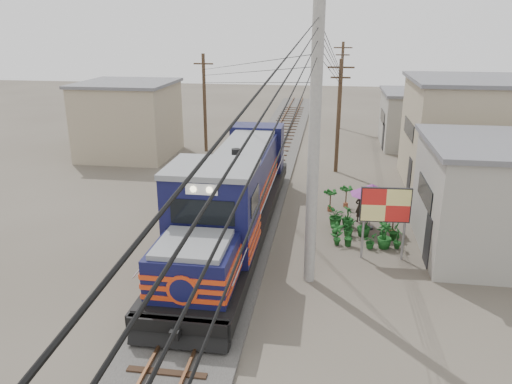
% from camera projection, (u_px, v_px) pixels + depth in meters
% --- Properties ---
extents(ground, '(120.00, 120.00, 0.00)m').
position_uv_depth(ground, '(220.00, 267.00, 19.46)').
color(ground, '#473F35').
rests_on(ground, ground).
extents(ballast, '(3.60, 70.00, 0.16)m').
position_uv_depth(ballast, '(257.00, 186.00, 28.80)').
color(ballast, '#595651').
rests_on(ballast, ground).
extents(track, '(1.15, 70.00, 0.12)m').
position_uv_depth(track, '(257.00, 183.00, 28.74)').
color(track, '#51331E').
rests_on(track, ground).
extents(locomotive, '(3.13, 17.06, 4.23)m').
position_uv_depth(locomotive, '(234.00, 197.00, 21.72)').
color(locomotive, black).
rests_on(locomotive, ground).
extents(utility_pole_main, '(0.40, 0.40, 10.00)m').
position_uv_depth(utility_pole_main, '(314.00, 148.00, 16.89)').
color(utility_pole_main, '#9E9B93').
rests_on(utility_pole_main, ground).
extents(wooden_pole_mid, '(1.60, 0.24, 7.00)m').
position_uv_depth(wooden_pole_mid, '(339.00, 114.00, 30.75)').
color(wooden_pole_mid, '#4C3826').
rests_on(wooden_pole_mid, ground).
extents(wooden_pole_far, '(1.60, 0.24, 7.50)m').
position_uv_depth(wooden_pole_far, '(341.00, 84.00, 43.73)').
color(wooden_pole_far, '#4C3826').
rests_on(wooden_pole_far, ground).
extents(wooden_pole_left, '(1.60, 0.24, 7.00)m').
position_uv_depth(wooden_pole_left, '(205.00, 101.00, 35.83)').
color(wooden_pole_left, '#4C3826').
rests_on(wooden_pole_left, ground).
extents(power_lines, '(9.65, 19.00, 3.30)m').
position_uv_depth(power_lines, '(250.00, 54.00, 24.99)').
color(power_lines, black).
rests_on(power_lines, ground).
extents(shophouse_mid, '(8.40, 7.35, 6.20)m').
position_uv_depth(shophouse_mid, '(483.00, 134.00, 27.94)').
color(shophouse_mid, gray).
rests_on(shophouse_mid, ground).
extents(shophouse_back, '(6.30, 6.30, 4.20)m').
position_uv_depth(shophouse_back, '(423.00, 119.00, 37.83)').
color(shophouse_back, gray).
rests_on(shophouse_back, ground).
extents(shophouse_left, '(6.30, 6.30, 5.20)m').
position_uv_depth(shophouse_left, '(129.00, 119.00, 35.00)').
color(shophouse_left, gray).
rests_on(shophouse_left, ground).
extents(billboard, '(1.95, 0.22, 3.01)m').
position_uv_depth(billboard, '(386.00, 207.00, 19.45)').
color(billboard, '#99999E').
rests_on(billboard, ground).
extents(market_umbrella, '(2.50, 2.50, 2.18)m').
position_uv_depth(market_umbrella, '(372.00, 190.00, 22.45)').
color(market_umbrella, black).
rests_on(market_umbrella, ground).
extents(vendor, '(0.66, 0.57, 1.52)m').
position_uv_depth(vendor, '(360.00, 207.00, 23.67)').
color(vendor, black).
rests_on(vendor, ground).
extents(plant_nursery, '(3.26, 2.99, 1.12)m').
position_uv_depth(plant_nursery, '(359.00, 227.00, 22.04)').
color(plant_nursery, '#154C18').
rests_on(plant_nursery, ground).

